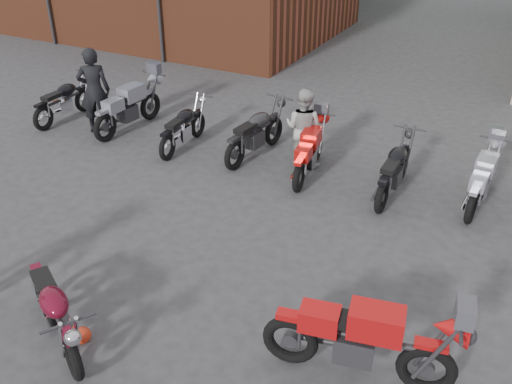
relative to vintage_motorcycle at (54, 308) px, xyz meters
The scene contains 13 objects.
ground 1.18m from the vintage_motorcycle, 49.33° to the left, with size 90.00×90.00×0.00m, color #333335.
vintage_motorcycle is the anchor object (origin of this frame).
sportbike 3.80m from the vintage_motorcycle, 18.62° to the left, with size 2.21×0.73×1.28m, color red, non-canonical shape.
helmet 0.54m from the vintage_motorcycle, 25.94° to the left, with size 0.24×0.24×0.22m, color red.
person_dark 6.94m from the vintage_motorcycle, 126.79° to the left, with size 0.72×0.47×1.96m, color black.
person_light 6.20m from the vintage_motorcycle, 83.23° to the left, with size 0.79×0.61×1.62m, color #ACABA7.
row_bike_0 7.79m from the vintage_motorcycle, 132.93° to the left, with size 1.89×0.62×1.10m, color black, non-canonical shape.
row_bike_1 6.94m from the vintage_motorcycle, 120.79° to the left, with size 2.11×0.70×1.23m, color gray, non-canonical shape.
row_bike_2 6.01m from the vintage_motorcycle, 108.26° to the left, with size 1.81×0.60×1.05m, color black, non-canonical shape.
row_bike_3 6.06m from the vintage_motorcycle, 92.77° to the left, with size 2.02×0.67×1.17m, color #27272A, non-canonical shape.
row_bike_4 5.86m from the vintage_motorcycle, 79.86° to the left, with size 1.90×0.63×1.10m, color red, non-canonical shape.
row_bike_5 6.39m from the vintage_motorcycle, 64.69° to the left, with size 1.95×0.64×1.13m, color black, non-canonical shape.
row_bike_6 7.43m from the vintage_motorcycle, 55.31° to the left, with size 1.89×0.62×1.10m, color #9494A2, non-canonical shape.
Camera 1 is at (4.08, -4.48, 5.34)m, focal length 40.00 mm.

